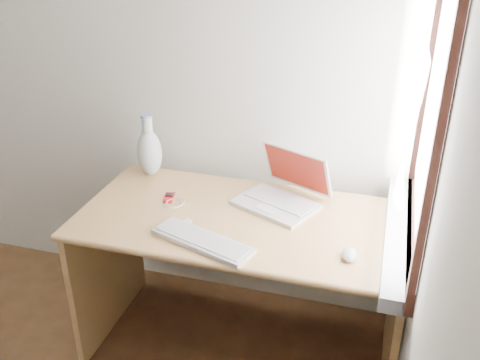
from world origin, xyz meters
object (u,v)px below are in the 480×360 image
(laptop, at_px, (278,191))
(vase, at_px, (149,151))
(external_keyboard, at_px, (203,241))
(desk, at_px, (246,248))

(laptop, bearing_deg, vase, -164.31)
(external_keyboard, bearing_deg, vase, 150.35)
(laptop, distance_m, external_keyboard, 0.48)
(external_keyboard, height_order, vase, vase)
(desk, distance_m, laptop, 0.31)
(vase, bearing_deg, external_keyboard, -48.13)
(laptop, relative_size, vase, 1.30)
(external_keyboard, bearing_deg, laptop, 81.56)
(laptop, bearing_deg, external_keyboard, -93.09)
(desk, height_order, laptop, laptop)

